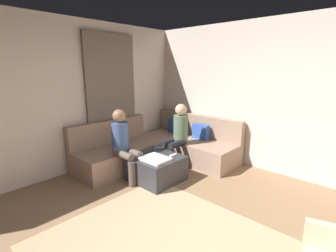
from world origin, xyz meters
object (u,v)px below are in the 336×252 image
(ottoman, at_px, (156,168))
(coffee_mug, at_px, (155,149))
(sectional_couch, at_px, (160,148))
(game_remote, at_px, (173,155))
(person_on_couch_back, at_px, (177,133))
(person_on_couch_side, at_px, (124,142))

(ottoman, height_order, coffee_mug, coffee_mug)
(sectional_couch, xyz_separation_m, game_remote, (0.76, -0.46, 0.15))
(ottoman, xyz_separation_m, game_remote, (0.18, 0.22, 0.22))
(sectional_couch, height_order, person_on_couch_back, person_on_couch_back)
(sectional_couch, bearing_deg, coffee_mug, -53.99)
(coffee_mug, distance_m, person_on_couch_side, 0.58)
(sectional_couch, xyz_separation_m, person_on_couch_side, (0.15, -1.00, 0.38))
(person_on_couch_side, bearing_deg, coffee_mug, 157.29)
(sectional_couch, height_order, person_on_couch_side, person_on_couch_side)
(coffee_mug, bearing_deg, ottoman, -39.29)
(coffee_mug, relative_size, person_on_couch_side, 0.08)
(sectional_couch, distance_m, coffee_mug, 0.64)
(sectional_couch, distance_m, game_remote, 0.90)
(sectional_couch, xyz_separation_m, ottoman, (0.58, -0.68, -0.07))
(ottoman, relative_size, coffee_mug, 8.00)
(ottoman, distance_m, person_on_couch_side, 0.70)
(sectional_couch, relative_size, coffee_mug, 26.84)
(sectional_couch, relative_size, person_on_couch_side, 2.12)
(ottoman, height_order, person_on_couch_back, person_on_couch_back)
(coffee_mug, xyz_separation_m, person_on_couch_side, (-0.21, -0.51, 0.19))
(ottoman, xyz_separation_m, person_on_couch_back, (-0.17, 0.73, 0.45))
(sectional_couch, height_order, coffee_mug, sectional_couch)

